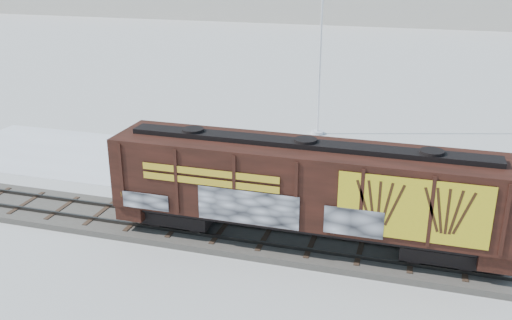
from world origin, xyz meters
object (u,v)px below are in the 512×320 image
(hopper_railcar, at_px, (304,186))
(car_silver, at_px, (221,168))
(flagpole, at_px, (322,60))
(car_white, at_px, (241,162))
(car_dark, at_px, (455,179))

(hopper_railcar, distance_m, car_silver, 8.52)
(flagpole, height_order, car_white, flagpole)
(car_silver, xyz_separation_m, car_dark, (12.00, 1.83, 0.04))
(car_white, bearing_deg, car_silver, 133.58)
(car_dark, bearing_deg, car_silver, 97.46)
(car_silver, bearing_deg, car_dark, -103.73)
(hopper_railcar, xyz_separation_m, flagpole, (-2.30, 15.79, 2.25))
(flagpole, distance_m, car_dark, 12.47)
(hopper_railcar, xyz_separation_m, car_dark, (6.22, 7.74, -2.00))
(car_silver, bearing_deg, hopper_railcar, -158.07)
(hopper_railcar, bearing_deg, car_dark, 51.21)
(car_silver, height_order, car_dark, car_dark)
(hopper_railcar, height_order, flagpole, flagpole)
(car_white, bearing_deg, car_dark, -104.16)
(car_white, distance_m, car_dark, 11.31)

